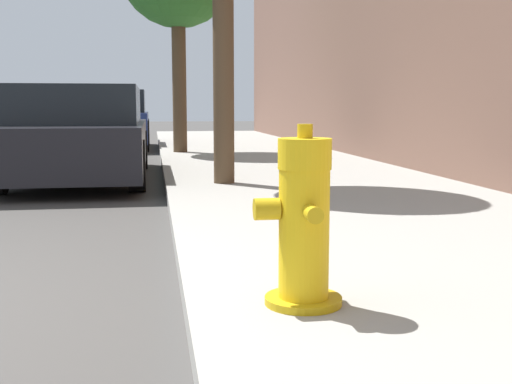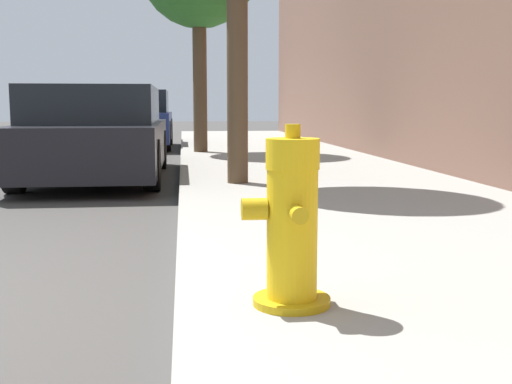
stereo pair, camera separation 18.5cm
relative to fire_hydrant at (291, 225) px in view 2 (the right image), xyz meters
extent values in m
cube|color=#99968E|center=(1.22, 0.30, -0.43)|extent=(3.49, 40.00, 0.13)
cylinder|color=#C39C11|center=(0.00, 0.00, -0.35)|extent=(0.35, 0.35, 0.04)
cylinder|color=yellow|center=(0.00, 0.00, -0.04)|extent=(0.23, 0.23, 0.59)
cylinder|color=yellow|center=(0.00, 0.00, 0.32)|extent=(0.24, 0.24, 0.14)
cylinder|color=#C39C11|center=(0.00, 0.00, 0.42)|extent=(0.07, 0.07, 0.06)
cylinder|color=#C39C11|center=(0.00, -0.16, 0.08)|extent=(0.07, 0.09, 0.07)
cylinder|color=#C39C11|center=(0.00, 0.16, 0.08)|extent=(0.07, 0.09, 0.07)
cylinder|color=#C39C11|center=(-0.17, 0.00, 0.08)|extent=(0.11, 0.10, 0.10)
cube|color=black|center=(-1.66, 6.43, -0.01)|extent=(1.77, 4.56, 0.62)
cube|color=black|center=(-1.66, 6.25, 0.54)|extent=(1.63, 2.51, 0.49)
cylinder|color=black|center=(-2.47, 7.85, -0.18)|extent=(0.20, 0.63, 0.63)
cylinder|color=black|center=(-0.86, 7.85, -0.18)|extent=(0.20, 0.63, 0.63)
cylinder|color=black|center=(-2.47, 5.02, -0.18)|extent=(0.20, 0.63, 0.63)
cylinder|color=black|center=(-0.86, 5.02, -0.18)|extent=(0.20, 0.63, 0.63)
cube|color=navy|center=(-1.62, 13.04, 0.03)|extent=(1.68, 3.81, 0.68)
cube|color=black|center=(-1.62, 12.89, 0.63)|extent=(1.55, 2.10, 0.52)
cylinder|color=black|center=(-2.38, 14.22, -0.15)|extent=(0.20, 0.70, 0.70)
cylinder|color=black|center=(-0.85, 14.22, -0.15)|extent=(0.20, 0.70, 0.70)
cylinder|color=black|center=(-2.38, 11.86, -0.15)|extent=(0.20, 0.70, 0.70)
cylinder|color=black|center=(-0.85, 11.86, -0.15)|extent=(0.20, 0.70, 0.70)
cylinder|color=brown|center=(0.16, 4.69, 1.09)|extent=(0.24, 0.24, 2.92)
cylinder|color=brown|center=(-0.13, 9.91, 1.02)|extent=(0.27, 0.27, 2.78)
camera|label=1|loc=(-0.66, -2.77, 0.53)|focal=45.00mm
camera|label=2|loc=(-0.48, -2.80, 0.53)|focal=45.00mm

